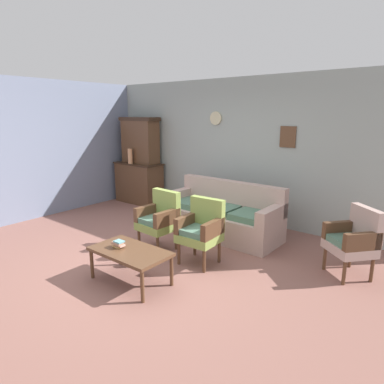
% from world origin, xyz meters
% --- Properties ---
extents(ground_plane, '(7.68, 7.68, 0.00)m').
position_xyz_m(ground_plane, '(0.00, 0.00, 0.00)').
color(ground_plane, '#84564C').
extents(wall_back_with_decor, '(6.40, 0.09, 2.70)m').
position_xyz_m(wall_back_with_decor, '(0.00, 2.63, 1.35)').
color(wall_back_with_decor, '#939E99').
rests_on(wall_back_with_decor, ground).
extents(wall_left_side, '(0.06, 5.20, 2.70)m').
position_xyz_m(wall_left_side, '(-3.23, 0.00, 1.35)').
color(wall_left_side, slate).
rests_on(wall_left_side, ground).
extents(side_cabinet, '(1.16, 0.55, 0.93)m').
position_xyz_m(side_cabinet, '(-2.51, 2.25, 0.47)').
color(side_cabinet, brown).
rests_on(side_cabinet, ground).
extents(cabinet_upper_hutch, '(0.99, 0.38, 1.03)m').
position_xyz_m(cabinet_upper_hutch, '(-2.51, 2.33, 1.45)').
color(cabinet_upper_hutch, brown).
rests_on(cabinet_upper_hutch, side_cabinet).
extents(vase_on_cabinet, '(0.11, 0.11, 0.34)m').
position_xyz_m(vase_on_cabinet, '(-2.57, 2.06, 1.10)').
color(vase_on_cabinet, tan).
rests_on(vase_on_cabinet, side_cabinet).
extents(floral_couch, '(2.06, 0.84, 0.90)m').
position_xyz_m(floral_couch, '(0.21, 1.64, 0.33)').
color(floral_couch, tan).
rests_on(floral_couch, ground).
extents(armchair_near_couch_end, '(0.55, 0.52, 0.90)m').
position_xyz_m(armchair_near_couch_end, '(-0.20, 0.52, 0.50)').
color(armchair_near_couch_end, '#849947').
rests_on(armchair_near_couch_end, ground).
extents(armchair_near_cabinet, '(0.54, 0.51, 0.90)m').
position_xyz_m(armchair_near_cabinet, '(0.59, 0.53, 0.50)').
color(armchair_near_cabinet, '#849947').
rests_on(armchair_near_cabinet, ground).
extents(wingback_chair_by_fireplace, '(0.71, 0.71, 0.90)m').
position_xyz_m(wingback_chair_by_fireplace, '(2.34, 1.41, 0.50)').
color(wingback_chair_by_fireplace, tan).
rests_on(wingback_chair_by_fireplace, ground).
extents(coffee_table, '(1.00, 0.56, 0.42)m').
position_xyz_m(coffee_table, '(0.25, -0.46, 0.38)').
color(coffee_table, brown).
rests_on(coffee_table, ground).
extents(book_stack_on_table, '(0.15, 0.10, 0.09)m').
position_xyz_m(book_stack_on_table, '(0.08, -0.50, 0.47)').
color(book_stack_on_table, tan).
rests_on(book_stack_on_table, coffee_table).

